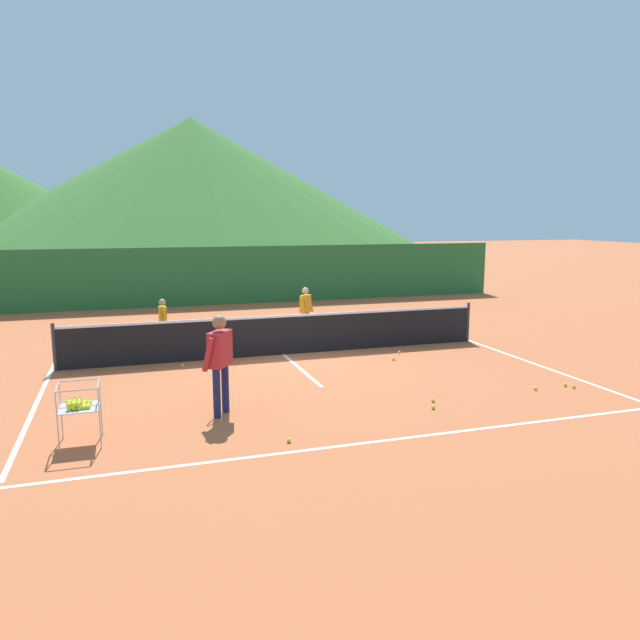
% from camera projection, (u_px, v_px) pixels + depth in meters
% --- Properties ---
extents(ground_plane, '(120.00, 120.00, 0.00)m').
position_uv_depth(ground_plane, '(283.00, 354.00, 14.68)').
color(ground_plane, '#BC6038').
extents(line_baseline_near, '(10.40, 0.08, 0.01)m').
position_uv_depth(line_baseline_near, '(385.00, 441.00, 9.02)').
color(line_baseline_near, white).
rests_on(line_baseline_near, ground).
extents(line_baseline_far, '(10.40, 0.08, 0.01)m').
position_uv_depth(line_baseline_far, '(240.00, 318.00, 20.06)').
color(line_baseline_far, white).
rests_on(line_baseline_far, ground).
extents(line_sideline_west, '(0.08, 11.77, 0.01)m').
position_uv_depth(line_sideline_west, '(51.00, 371.00, 13.09)').
color(line_sideline_west, white).
rests_on(line_sideline_west, ground).
extents(line_sideline_east, '(0.08, 11.77, 0.01)m').
position_uv_depth(line_sideline_east, '(470.00, 341.00, 16.27)').
color(line_sideline_east, white).
rests_on(line_sideline_east, ground).
extents(line_service_center, '(0.08, 6.03, 0.01)m').
position_uv_depth(line_service_center, '(283.00, 354.00, 14.68)').
color(line_service_center, white).
rests_on(line_service_center, ground).
extents(tennis_net, '(10.29, 0.08, 1.05)m').
position_uv_depth(tennis_net, '(283.00, 334.00, 14.60)').
color(tennis_net, '#333338').
rests_on(tennis_net, ground).
extents(instructor, '(0.58, 0.83, 1.71)m').
position_uv_depth(instructor, '(220.00, 356.00, 10.05)').
color(instructor, '#191E4C').
rests_on(instructor, ground).
extents(student_0, '(0.22, 0.50, 1.25)m').
position_uv_depth(student_0, '(163.00, 318.00, 15.37)').
color(student_0, silver).
rests_on(student_0, ground).
extents(student_1, '(0.49, 0.51, 1.37)m').
position_uv_depth(student_1, '(306.00, 307.00, 16.83)').
color(student_1, navy).
rests_on(student_1, ground).
extents(ball_cart, '(0.58, 0.58, 0.90)m').
position_uv_depth(ball_cart, '(78.00, 405.00, 8.81)').
color(ball_cart, '#B7B7BC').
rests_on(ball_cart, ground).
extents(tennis_ball_0, '(0.07, 0.07, 0.07)m').
position_uv_depth(tennis_ball_0, '(433.00, 400.00, 10.90)').
color(tennis_ball_0, yellow).
rests_on(tennis_ball_0, ground).
extents(tennis_ball_1, '(0.07, 0.07, 0.07)m').
position_uv_depth(tennis_ball_1, '(565.00, 385.00, 11.90)').
color(tennis_ball_1, yellow).
rests_on(tennis_ball_1, ground).
extents(tennis_ball_2, '(0.07, 0.07, 0.07)m').
position_uv_depth(tennis_ball_2, '(393.00, 359.00, 14.08)').
color(tennis_ball_2, yellow).
rests_on(tennis_ball_2, ground).
extents(tennis_ball_3, '(0.07, 0.07, 0.07)m').
position_uv_depth(tennis_ball_3, '(215.00, 391.00, 11.51)').
color(tennis_ball_3, yellow).
rests_on(tennis_ball_3, ground).
extents(tennis_ball_4, '(0.07, 0.07, 0.07)m').
position_uv_depth(tennis_ball_4, '(574.00, 386.00, 11.79)').
color(tennis_ball_4, yellow).
rests_on(tennis_ball_4, ground).
extents(tennis_ball_5, '(0.07, 0.07, 0.07)m').
position_uv_depth(tennis_ball_5, '(289.00, 440.00, 8.95)').
color(tennis_ball_5, yellow).
rests_on(tennis_ball_5, ground).
extents(tennis_ball_6, '(0.07, 0.07, 0.07)m').
position_uv_depth(tennis_ball_6, '(183.00, 365.00, 13.46)').
color(tennis_ball_6, yellow).
rests_on(tennis_ball_6, ground).
extents(tennis_ball_7, '(0.07, 0.07, 0.07)m').
position_uv_depth(tennis_ball_7, '(433.00, 407.00, 10.51)').
color(tennis_ball_7, yellow).
rests_on(tennis_ball_7, ground).
extents(tennis_ball_8, '(0.07, 0.07, 0.07)m').
position_uv_depth(tennis_ball_8, '(67.00, 402.00, 10.78)').
color(tennis_ball_8, yellow).
rests_on(tennis_ball_8, ground).
extents(tennis_ball_9, '(0.07, 0.07, 0.07)m').
position_uv_depth(tennis_ball_9, '(399.00, 352.00, 14.77)').
color(tennis_ball_9, yellow).
rests_on(tennis_ball_9, ground).
extents(tennis_ball_10, '(0.07, 0.07, 0.07)m').
position_uv_depth(tennis_ball_10, '(536.00, 388.00, 11.66)').
color(tennis_ball_10, yellow).
rests_on(tennis_ball_10, ground).
extents(windscreen_fence, '(22.89, 0.08, 2.20)m').
position_uv_depth(windscreen_fence, '(223.00, 276.00, 22.94)').
color(windscreen_fence, '#286B33').
rests_on(windscreen_fence, ground).
extents(hill_1, '(48.93, 48.93, 10.02)m').
position_uv_depth(hill_1, '(204.00, 203.00, 75.74)').
color(hill_1, '#2D6628').
rests_on(hill_1, ground).
extents(hill_2, '(56.12, 56.12, 15.42)m').
position_uv_depth(hill_2, '(192.00, 181.00, 75.77)').
color(hill_2, '#38702D').
rests_on(hill_2, ground).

